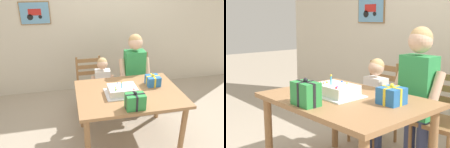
{
  "view_description": "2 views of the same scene",
  "coord_description": "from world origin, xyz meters",
  "views": [
    {
      "loc": [
        -0.74,
        -2.45,
        2.18
      ],
      "look_at": [
        -0.18,
        0.23,
        0.93
      ],
      "focal_mm": 35.77,
      "sensor_mm": 36.0,
      "label": 1
    },
    {
      "loc": [
        1.8,
        -1.69,
        1.41
      ],
      "look_at": [
        -0.17,
        0.06,
        0.93
      ],
      "focal_mm": 48.54,
      "sensor_mm": 36.0,
      "label": 2
    }
  ],
  "objects": [
    {
      "name": "child_younger",
      "position": [
        -0.24,
        0.66,
        0.61
      ],
      "size": [
        0.37,
        0.22,
        1.01
      ],
      "color": "#38426B",
      "rests_on": "ground"
    },
    {
      "name": "chair_right",
      "position": [
        0.42,
        0.86,
        0.47
      ],
      "size": [
        0.43,
        0.43,
        0.92
      ],
      "color": "#996B42",
      "rests_on": "ground"
    },
    {
      "name": "child_older",
      "position": [
        0.27,
        0.66,
        0.82
      ],
      "size": [
        0.49,
        0.28,
        1.35
      ],
      "color": "#38426B",
      "rests_on": "ground"
    },
    {
      "name": "birthday_cake",
      "position": [
        -0.1,
        -0.02,
        0.8
      ],
      "size": [
        0.44,
        0.34,
        0.19
      ],
      "color": "silver",
      "rests_on": "dining_table"
    },
    {
      "name": "chair_left",
      "position": [
        -0.42,
        0.86,
        0.47
      ],
      "size": [
        0.43,
        0.43,
        0.92
      ],
      "color": "#996B42",
      "rests_on": "ground"
    },
    {
      "name": "dining_table",
      "position": [
        0.0,
        0.0,
        0.66
      ],
      "size": [
        1.37,
        0.98,
        0.76
      ],
      "color": "#9E7047",
      "rests_on": "ground"
    },
    {
      "name": "gift_box_beside_cake",
      "position": [
        -0.04,
        -0.38,
        0.85
      ],
      "size": [
        0.22,
        0.15,
        0.22
      ],
      "color": "#2D8E42",
      "rests_on": "dining_table"
    },
    {
      "name": "gift_box_red_large",
      "position": [
        0.38,
        0.14,
        0.82
      ],
      "size": [
        0.19,
        0.18,
        0.17
      ],
      "color": "#286BB7",
      "rests_on": "dining_table"
    }
  ]
}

